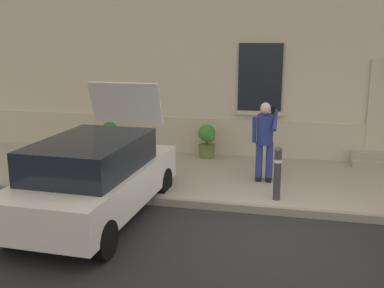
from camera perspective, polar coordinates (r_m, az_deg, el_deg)
name	(u,v)px	position (r m, az deg, el deg)	size (l,w,h in m)	color
ground_plane	(261,234)	(7.89, 8.54, -11.02)	(80.00, 80.00, 0.00)	#232326
sidewalk	(271,180)	(10.48, 9.82, -4.43)	(24.00, 3.60, 0.15)	#99968E
curb_edge	(265,210)	(8.73, 9.07, -8.07)	(24.00, 0.12, 0.15)	gray
building_facade	(283,16)	(12.49, 11.24, 15.32)	(24.00, 1.52, 7.50)	beige
hatchback_car_white	(96,176)	(8.35, -11.87, -3.92)	(1.89, 4.11, 2.34)	white
bollard_near_person	(277,171)	(8.90, 10.55, -3.36)	(0.15, 0.15, 1.04)	#333338
bollard_far_left	(89,159)	(9.83, -12.68, -1.87)	(0.15, 0.15, 1.04)	#333338
person_on_phone	(265,137)	(9.82, 9.01, 0.88)	(0.51, 0.51, 1.74)	navy
planter_terracotta	(110,137)	(12.39, -10.10, 0.85)	(0.44, 0.44, 0.86)	#B25B38
planter_olive	(207,140)	(11.84, 1.87, 0.48)	(0.44, 0.44, 0.86)	#606B38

